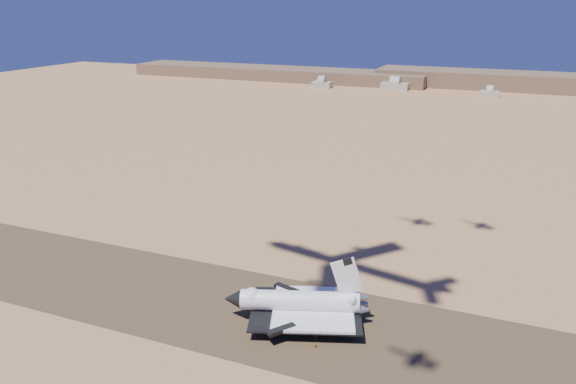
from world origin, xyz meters
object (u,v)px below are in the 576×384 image
at_px(crew_b, 316,337).
at_px(shuttle, 298,303).
at_px(crew_a, 309,328).
at_px(crew_c, 315,345).

bearing_deg(crew_b, shuttle, 28.35).
relative_size(shuttle, crew_a, 27.32).
relative_size(crew_b, crew_c, 0.97).
xyz_separation_m(crew_b, crew_c, (1.15, -3.92, 0.02)).
xyz_separation_m(crew_a, crew_b, (3.30, -3.57, 0.03)).
distance_m(shuttle, crew_c, 16.04).
height_order(crew_b, crew_c, crew_c).
xyz_separation_m(crew_a, crew_c, (4.45, -7.49, 0.06)).
relative_size(shuttle, crew_c, 25.55).
bearing_deg(crew_c, crew_a, -24.87).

